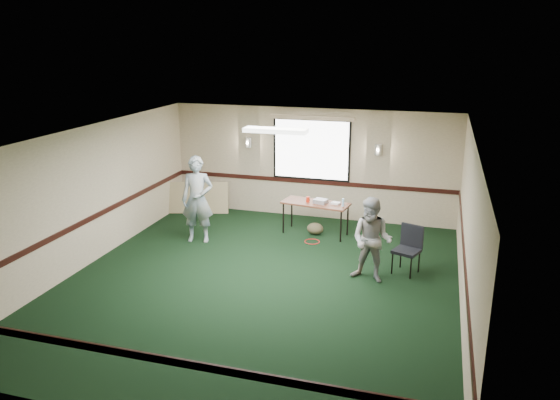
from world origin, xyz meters
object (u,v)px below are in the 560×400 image
(folding_table, at_px, (316,205))
(conference_chair, at_px, (409,245))
(person_left, at_px, (197,199))
(person_right, at_px, (372,240))
(projector, at_px, (321,201))

(folding_table, distance_m, conference_chair, 2.64)
(folding_table, bearing_deg, person_left, -145.70)
(conference_chair, relative_size, person_right, 0.58)
(projector, height_order, conference_chair, conference_chair)
(conference_chair, relative_size, person_left, 0.48)
(conference_chair, distance_m, person_right, 0.91)
(person_left, bearing_deg, projector, 12.51)
(person_right, bearing_deg, folding_table, 137.41)
(person_left, xyz_separation_m, person_right, (3.88, -0.98, -0.16))
(person_left, relative_size, person_right, 1.20)
(conference_chair, xyz_separation_m, person_left, (-4.51, 0.38, 0.41))
(projector, bearing_deg, conference_chair, -23.12)
(projector, distance_m, person_right, 2.53)
(folding_table, height_order, projector, projector)
(projector, xyz_separation_m, person_right, (1.41, -2.10, -0.01))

